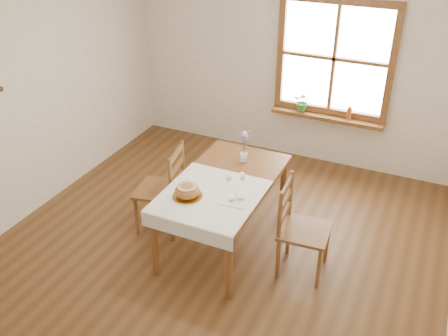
% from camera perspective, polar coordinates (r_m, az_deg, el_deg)
% --- Properties ---
extents(ground, '(5.00, 5.00, 0.00)m').
position_cam_1_polar(ground, '(5.19, -1.41, -10.18)').
color(ground, brown).
rests_on(ground, ground).
extents(room_walls, '(4.60, 5.10, 2.65)m').
position_cam_1_polar(room_walls, '(4.29, -1.69, 7.56)').
color(room_walls, white).
rests_on(room_walls, ground).
extents(window, '(1.46, 0.08, 1.46)m').
position_cam_1_polar(window, '(6.44, 12.51, 12.12)').
color(window, brown).
rests_on(window, ground).
extents(window_sill, '(1.46, 0.20, 0.05)m').
position_cam_1_polar(window_sill, '(6.64, 11.66, 5.72)').
color(window_sill, brown).
rests_on(window_sill, ground).
extents(dining_table, '(0.90, 1.60, 0.75)m').
position_cam_1_polar(dining_table, '(5.01, 0.00, -2.33)').
color(dining_table, brown).
rests_on(dining_table, ground).
extents(table_linen, '(0.91, 0.99, 0.01)m').
position_cam_1_polar(table_linen, '(4.73, -1.55, -3.19)').
color(table_linen, white).
rests_on(table_linen, dining_table).
extents(chair_left, '(0.57, 0.55, 1.00)m').
position_cam_1_polar(chair_left, '(5.37, -7.42, -2.34)').
color(chair_left, brown).
rests_on(chair_left, ground).
extents(chair_right, '(0.51, 0.49, 0.98)m').
position_cam_1_polar(chair_right, '(4.80, 9.24, -6.97)').
color(chair_right, brown).
rests_on(chair_right, ground).
extents(bread_plate, '(0.33, 0.33, 0.01)m').
position_cam_1_polar(bread_plate, '(4.71, -4.20, -3.25)').
color(bread_plate, white).
rests_on(bread_plate, table_linen).
extents(bread_loaf, '(0.24, 0.24, 0.13)m').
position_cam_1_polar(bread_loaf, '(4.67, -4.23, -2.50)').
color(bread_loaf, '#955C35').
rests_on(bread_loaf, bread_plate).
extents(egg_napkin, '(0.27, 0.24, 0.01)m').
position_cam_1_polar(egg_napkin, '(4.65, 1.24, -3.72)').
color(egg_napkin, white).
rests_on(egg_napkin, table_linen).
extents(eggs, '(0.21, 0.19, 0.04)m').
position_cam_1_polar(eggs, '(4.63, 1.25, -3.43)').
color(eggs, white).
rests_on(eggs, egg_napkin).
extents(salt_shaker, '(0.06, 0.06, 0.10)m').
position_cam_1_polar(salt_shaker, '(4.91, 0.51, -1.09)').
color(salt_shaker, white).
rests_on(salt_shaker, table_linen).
extents(pepper_shaker, '(0.07, 0.07, 0.10)m').
position_cam_1_polar(pepper_shaker, '(4.93, 2.09, -0.98)').
color(pepper_shaker, white).
rests_on(pepper_shaker, table_linen).
extents(flower_vase, '(0.10, 0.10, 0.09)m').
position_cam_1_polar(flower_vase, '(5.31, 2.27, 1.22)').
color(flower_vase, white).
rests_on(flower_vase, dining_table).
extents(lavender_bouquet, '(0.14, 0.14, 0.27)m').
position_cam_1_polar(lavender_bouquet, '(5.22, 2.31, 2.94)').
color(lavender_bouquet, '#75579A').
rests_on(lavender_bouquet, flower_vase).
extents(potted_plant, '(0.24, 0.26, 0.20)m').
position_cam_1_polar(potted_plant, '(6.66, 8.97, 7.25)').
color(potted_plant, '#3B7D32').
rests_on(potted_plant, window_sill).
extents(amber_bottle, '(0.07, 0.07, 0.18)m').
position_cam_1_polar(amber_bottle, '(6.55, 14.12, 6.15)').
color(amber_bottle, '#A8561F').
rests_on(amber_bottle, window_sill).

